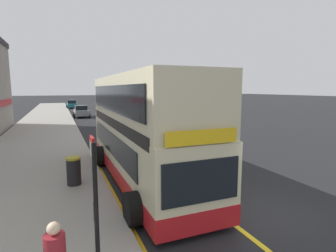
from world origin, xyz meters
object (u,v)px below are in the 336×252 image
at_px(parked_car_teal_kerbside, 72,104).
at_px(litter_bin, 74,171).
at_px(parked_car_teal_behind, 118,105).
at_px(parked_car_navy_across, 125,111).
at_px(double_decker_bus, 142,132).
at_px(bus_stop_sign, 95,198).
at_px(parked_car_grey_ahead, 81,111).

height_order(parked_car_teal_kerbside, litter_bin, parked_car_teal_kerbside).
bearing_deg(parked_car_teal_kerbside, parked_car_teal_behind, -39.72).
distance_m(parked_car_teal_behind, parked_car_teal_kerbside, 10.37).
bearing_deg(parked_car_navy_across, parked_car_teal_behind, -100.03).
height_order(double_decker_bus, parked_car_teal_kerbside, double_decker_bus).
height_order(double_decker_bus, litter_bin, double_decker_bus).
distance_m(bus_stop_sign, parked_car_grey_ahead, 33.18).
distance_m(parked_car_teal_behind, litter_bin, 40.34).
distance_m(bus_stop_sign, litter_bin, 5.74).
bearing_deg(parked_car_grey_ahead, double_decker_bus, 90.73).
relative_size(parked_car_teal_behind, litter_bin, 3.83).
bearing_deg(parked_car_teal_behind, double_decker_bus, -100.51).
height_order(bus_stop_sign, parked_car_teal_behind, bus_stop_sign).
height_order(parked_car_grey_ahead, parked_car_navy_across, same).
relative_size(parked_car_teal_behind, parked_car_teal_kerbside, 1.00).
xyz_separation_m(parked_car_teal_behind, parked_car_teal_kerbside, (-7.80, 6.84, 0.00)).
relative_size(bus_stop_sign, parked_car_teal_kerbside, 0.67).
bearing_deg(parked_car_grey_ahead, litter_bin, 85.00).
height_order(double_decker_bus, parked_car_navy_across, double_decker_bus).
distance_m(double_decker_bus, parked_car_teal_kerbside, 46.07).
bearing_deg(double_decker_bus, bus_stop_sign, -115.16).
distance_m(double_decker_bus, parked_car_navy_across, 26.08).
distance_m(double_decker_bus, bus_stop_sign, 6.13).
bearing_deg(bus_stop_sign, litter_bin, 91.51).
bearing_deg(parked_car_teal_behind, parked_car_teal_kerbside, 138.47).
bearing_deg(double_decker_bus, parked_car_grey_ahead, 90.72).
relative_size(parked_car_teal_kerbside, litter_bin, 3.83).
distance_m(double_decker_bus, litter_bin, 3.08).
height_order(bus_stop_sign, parked_car_teal_kerbside, bus_stop_sign).
relative_size(bus_stop_sign, litter_bin, 2.57).
distance_m(parked_car_grey_ahead, parked_car_teal_kerbside, 18.51).
xyz_separation_m(bus_stop_sign, parked_car_teal_behind, (9.70, 44.75, -0.98)).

